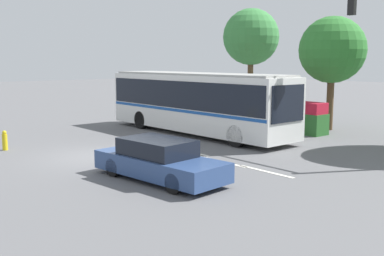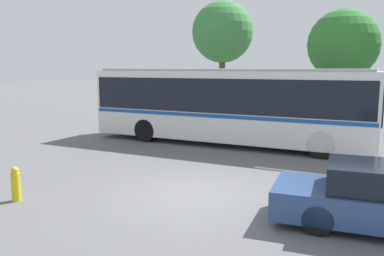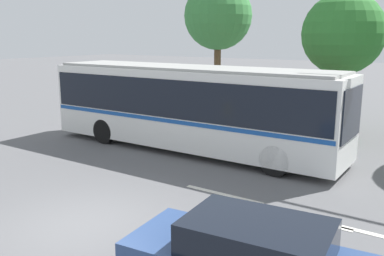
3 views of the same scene
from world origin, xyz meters
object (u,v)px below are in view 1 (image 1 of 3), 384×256
street_tree_left (251,37)px  street_tree_centre (332,50)px  city_bus (196,99)px  sedan_foreground (159,161)px  fire_hydrant (5,141)px

street_tree_left → street_tree_centre: 7.62m
city_bus → street_tree_left: 9.60m
street_tree_left → city_bus: bearing=-65.8°
sedan_foreground → fire_hydrant: 8.55m
city_bus → sedan_foreground: size_ratio=2.42×
street_tree_centre → city_bus: bearing=-119.6°
street_tree_left → sedan_foreground: bearing=-56.6°
street_tree_centre → fire_hydrant: (-5.66, -15.81, -3.97)m
street_tree_centre → fire_hydrant: street_tree_centre is taller
street_tree_left → fire_hydrant: size_ratio=8.57×
city_bus → sedan_foreground: 9.58m
street_tree_left → fire_hydrant: bearing=-84.3°
city_bus → fire_hydrant: bearing=-102.3°
city_bus → street_tree_left: size_ratio=1.62×
sedan_foreground → street_tree_centre: bearing=94.9°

